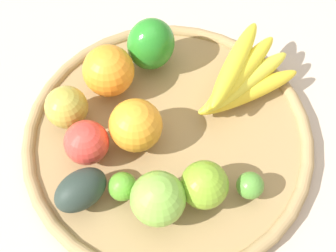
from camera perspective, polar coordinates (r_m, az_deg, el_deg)
ground_plane at (r=0.75m, az=0.00°, el=-1.88°), size 2.40×2.40×0.00m
basket at (r=0.73m, az=0.00°, el=-1.36°), size 0.46×0.46×0.03m
banana_bunch at (r=0.75m, az=9.27°, el=5.99°), size 0.19×0.15×0.07m
apple_2 at (r=0.65m, az=4.54°, el=-7.31°), size 0.08×0.08×0.07m
apple_1 at (r=0.69m, az=-10.11°, el=-2.04°), size 0.09×0.09×0.07m
lime_0 at (r=0.66m, az=-5.69°, el=-7.51°), size 0.06×0.06×0.04m
bell_pepper at (r=0.77m, az=-2.14°, el=10.15°), size 0.10×0.10×0.09m
orange_1 at (r=0.74m, az=-7.42°, el=6.84°), size 0.11×0.11×0.08m
orange_0 at (r=0.68m, az=-4.05°, el=0.08°), size 0.11×0.11×0.08m
apple_3 at (r=0.72m, az=-12.53°, el=2.31°), size 0.09×0.09×0.07m
avocado at (r=0.66m, az=-10.82°, el=-7.83°), size 0.09×0.08×0.05m
lime_1 at (r=0.67m, az=10.19°, el=-7.30°), size 0.05×0.05×0.04m
apple_0 at (r=0.63m, az=-1.25°, el=-9.03°), size 0.11×0.11×0.08m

